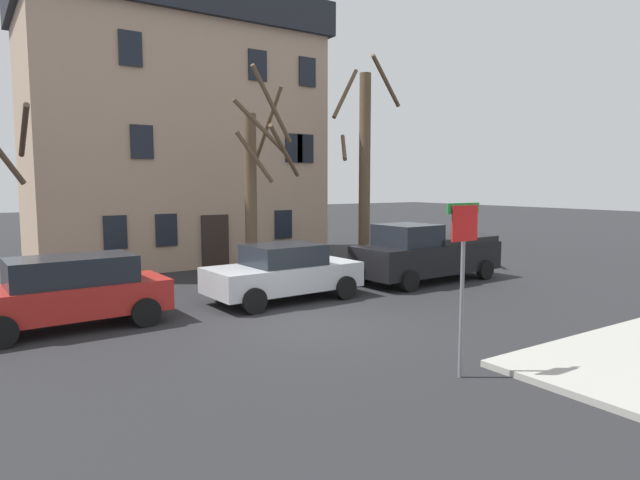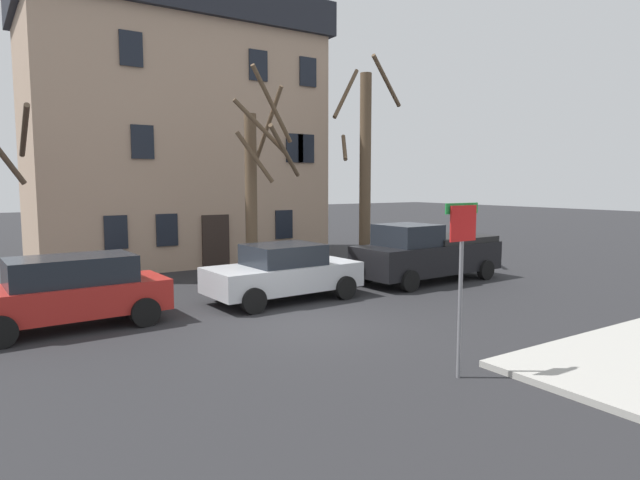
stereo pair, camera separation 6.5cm
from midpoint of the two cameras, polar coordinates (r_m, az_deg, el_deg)
The scene contains 9 objects.
ground_plane at distance 12.99m, azimuth -1.34°, elevation -8.90°, with size 120.00×120.00×0.00m, color #262628.
building_main at distance 24.50m, azimuth -14.81°, elevation 11.06°, with size 12.04×6.78×11.02m.
tree_bare_mid at distance 18.53m, azimuth -6.72°, elevation 5.86°, with size 2.83×2.74×7.00m.
tree_bare_far at distance 22.33m, azimuth 4.78°, elevation 8.01°, with size 2.60×2.62×8.16m.
car_red_wagon at distance 13.78m, azimuth -24.65°, elevation -4.88°, with size 4.40×2.09×1.67m.
car_silver_sedan at distance 15.53m, azimuth -3.73°, elevation -3.38°, with size 4.47×2.27×1.61m.
pickup_truck_black at distance 18.83m, azimuth 11.22°, elevation -1.38°, with size 5.47×2.37×1.98m.
street_sign_pole at distance 9.46m, azimuth 14.81°, elevation -1.76°, with size 0.76×0.07×3.01m.
bicycle_leaning at distance 16.27m, azimuth -22.43°, elevation -4.98°, with size 1.68×0.57×1.03m.
Camera 2 is at (-6.61, -10.67, 3.34)m, focal length 30.53 mm.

